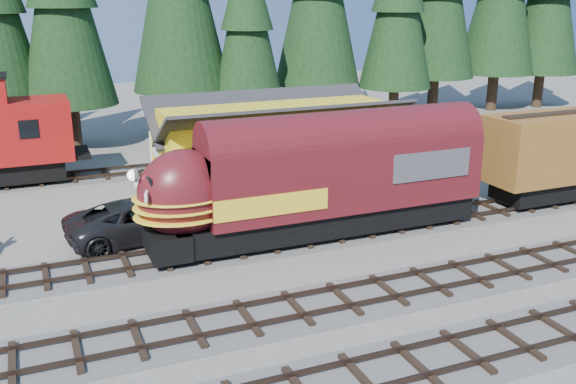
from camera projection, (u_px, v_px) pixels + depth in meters
name	position (u px, v px, depth m)	size (l,w,h in m)	color
ground	(375.00, 270.00, 25.18)	(120.00, 120.00, 0.00)	#6B665B
track_siding	(508.00, 207.00, 32.36)	(68.00, 3.20, 0.33)	#4C4947
track_spur	(70.00, 178.00, 37.37)	(32.00, 3.20, 0.33)	#4C4947
depot	(276.00, 142.00, 33.56)	(12.80, 7.00, 5.30)	yellow
locomotive	(309.00, 185.00, 27.58)	(15.59, 3.10, 4.24)	black
pickup_truck_a	(141.00, 220.00, 28.05)	(2.98, 6.47, 1.80)	black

